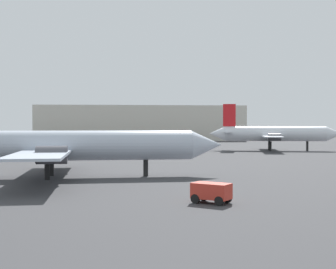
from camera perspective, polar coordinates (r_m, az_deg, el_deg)
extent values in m
cylinder|color=#B2BCCC|center=(45.11, -12.87, -1.35)|extent=(24.90, 3.82, 2.87)
cone|color=#B2BCCC|center=(46.07, 4.74, -1.27)|extent=(3.27, 2.99, 2.87)
cube|color=#B2BCCC|center=(45.25, -14.43, -1.90)|extent=(5.30, 25.31, 0.21)
cylinder|color=#4C4C54|center=(49.94, -12.97, -1.77)|extent=(2.67, 1.66, 1.56)
cylinder|color=#4C4C54|center=(40.43, -14.15, -2.47)|extent=(2.67, 1.66, 1.56)
cube|color=black|center=(45.28, -2.77, -4.16)|extent=(0.45, 0.45, 1.61)
cube|color=black|center=(47.11, -14.18, -3.98)|extent=(0.45, 0.45, 1.61)
cube|color=black|center=(43.67, -14.68, -4.39)|extent=(0.45, 0.45, 1.61)
cylinder|color=silver|center=(92.18, 13.06, 0.09)|extent=(19.31, 7.22, 2.88)
cone|color=silver|center=(93.91, 19.85, 0.07)|extent=(3.75, 3.53, 2.88)
cone|color=silver|center=(91.78, 6.10, 0.11)|extent=(3.75, 3.53, 2.88)
cube|color=silver|center=(92.10, 12.46, -0.17)|extent=(7.49, 18.55, 0.19)
cube|color=silver|center=(91.75, 7.33, 0.29)|extent=(3.30, 6.74, 0.12)
cube|color=red|center=(91.75, 7.58, 2.38)|extent=(2.46, 0.79, 4.39)
cylinder|color=#4C4C54|center=(95.61, 12.63, -0.21)|extent=(2.58, 1.89, 1.39)
cylinder|color=#4C4C54|center=(88.70, 13.02, -0.32)|extent=(2.58, 1.89, 1.39)
cube|color=black|center=(93.04, 16.81, -1.38)|extent=(0.46, 0.46, 1.86)
cube|color=black|center=(93.70, 12.37, -1.33)|extent=(0.46, 0.46, 1.86)
cube|color=black|center=(90.63, 12.54, -1.42)|extent=(0.46, 0.46, 1.86)
cube|color=red|center=(29.90, 5.37, -6.94)|extent=(2.70, 2.49, 1.00)
cylinder|color=black|center=(30.15, 7.31, -7.84)|extent=(0.60, 0.52, 0.60)
cylinder|color=black|center=(29.10, 6.34, -8.17)|extent=(0.60, 0.52, 0.60)
cylinder|color=black|center=(30.87, 4.44, -7.62)|extent=(0.60, 0.52, 0.60)
cylinder|color=black|center=(29.85, 3.40, -7.92)|extent=(0.60, 0.52, 0.60)
cube|color=beige|center=(150.27, -3.37, 1.39)|extent=(65.42, 18.59, 11.07)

